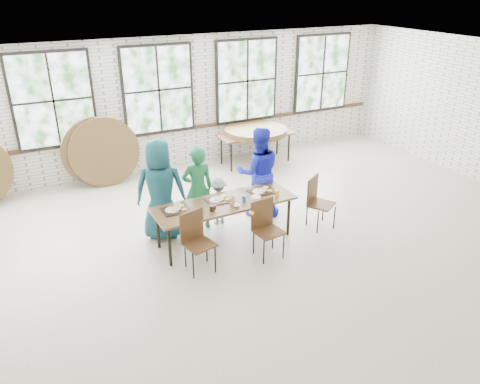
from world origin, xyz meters
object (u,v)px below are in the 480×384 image
Objects in this scene: chair_near_left at (196,236)px; chair_near_right at (265,223)px; dining_table at (224,205)px; storage_table at (256,135)px.

chair_near_left is 1.15m from chair_near_right.
chair_near_left reaches higher than dining_table.
chair_near_left and chair_near_right have the same top height.
chair_near_left is at bearing -145.79° from dining_table.
chair_near_right is 4.17m from storage_table.
dining_table is 2.55× the size of chair_near_left.
chair_near_left is 4.69m from storage_table.
chair_near_right is (0.42, -0.65, -0.13)m from dining_table.
chair_near_left is at bearing 166.73° from chair_near_right.
chair_near_right is at bearing -20.40° from chair_near_left.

